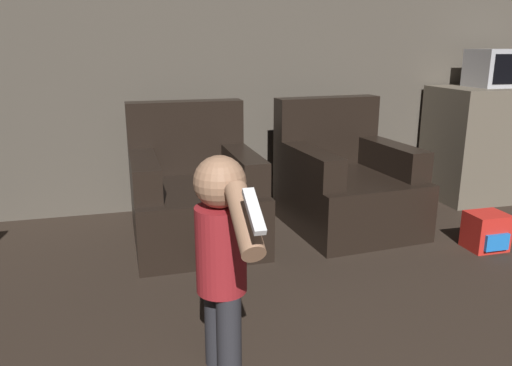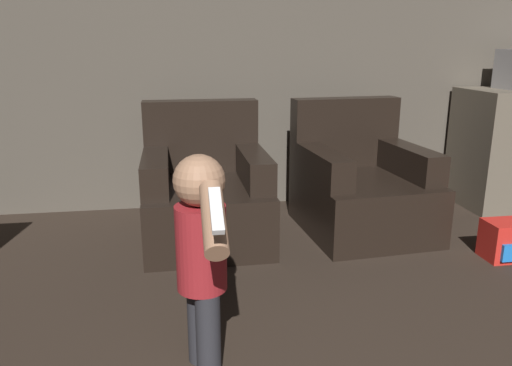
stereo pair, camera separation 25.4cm
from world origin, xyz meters
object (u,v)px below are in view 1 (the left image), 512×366
(armchair_right, at_px, (345,184))
(person_toddler, at_px, (222,250))
(toy_backpack, at_px, (486,231))
(armchair_left, at_px, (194,195))
(microwave, at_px, (502,68))

(armchair_right, height_order, person_toddler, armchair_right)
(person_toddler, height_order, toy_backpack, person_toddler)
(toy_backpack, bearing_deg, person_toddler, -157.05)
(armchair_left, distance_m, armchair_right, 1.06)
(armchair_left, height_order, toy_backpack, armchair_left)
(armchair_left, relative_size, person_toddler, 1.03)
(person_toddler, distance_m, microwave, 3.22)
(toy_backpack, bearing_deg, armchair_left, 159.69)
(armchair_left, xyz_separation_m, microwave, (2.55, 0.34, 0.76))
(armchair_left, relative_size, microwave, 1.76)
(armchair_left, distance_m, toy_backpack, 1.86)
(armchair_left, xyz_separation_m, toy_backpack, (1.74, -0.64, -0.18))
(armchair_left, relative_size, armchair_right, 0.95)
(toy_backpack, height_order, microwave, microwave)
(person_toddler, distance_m, toy_backpack, 2.03)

